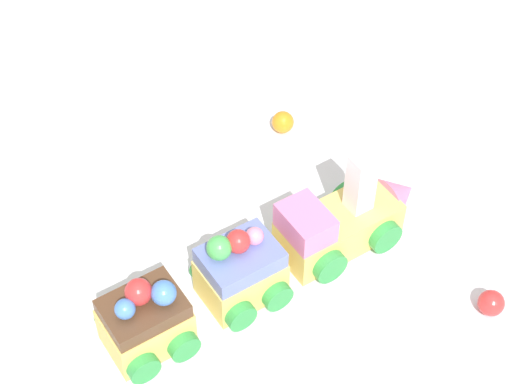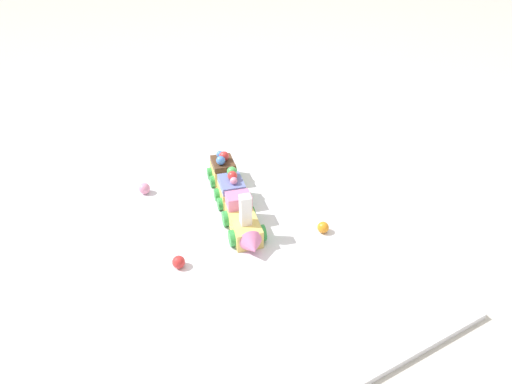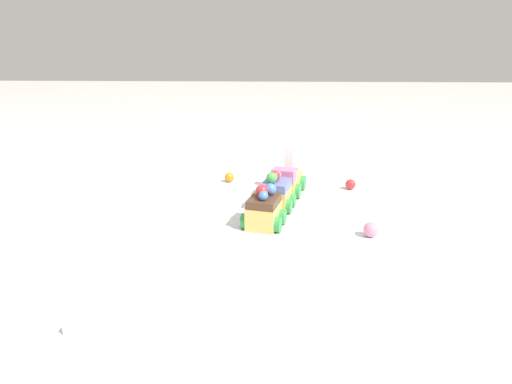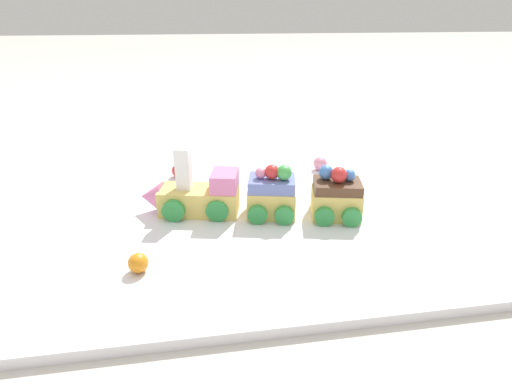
% 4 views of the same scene
% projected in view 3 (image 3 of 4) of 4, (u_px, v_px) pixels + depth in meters
% --- Properties ---
extents(ground_plane, '(10.00, 10.00, 0.00)m').
position_uv_depth(ground_plane, '(272.00, 208.00, 0.78)').
color(ground_plane, beige).
extents(display_board, '(0.79, 0.41, 0.01)m').
position_uv_depth(display_board, '(272.00, 205.00, 0.78)').
color(display_board, white).
rests_on(display_board, ground_plane).
extents(cake_train_locomotive, '(0.14, 0.08, 0.09)m').
position_uv_depth(cake_train_locomotive, '(288.00, 180.00, 0.83)').
color(cake_train_locomotive, '#EACC66').
rests_on(cake_train_locomotive, display_board).
extents(cake_car_blueberry, '(0.07, 0.08, 0.07)m').
position_uv_depth(cake_car_blueberry, '(276.00, 194.00, 0.73)').
color(cake_car_blueberry, '#EACC66').
rests_on(cake_car_blueberry, display_board).
extents(cake_car_chocolate, '(0.07, 0.08, 0.07)m').
position_uv_depth(cake_car_chocolate, '(264.00, 211.00, 0.65)').
color(cake_car_chocolate, '#EACC66').
rests_on(cake_car_chocolate, display_board).
extents(gumball_pink, '(0.02, 0.02, 0.02)m').
position_uv_depth(gumball_pink, '(371.00, 230.00, 0.62)').
color(gumball_pink, pink).
rests_on(gumball_pink, display_board).
extents(gumball_red, '(0.02, 0.02, 0.02)m').
position_uv_depth(gumball_red, '(350.00, 184.00, 0.85)').
color(gumball_red, red).
rests_on(gumball_red, display_board).
extents(gumball_orange, '(0.02, 0.02, 0.02)m').
position_uv_depth(gumball_orange, '(229.00, 177.00, 0.90)').
color(gumball_orange, orange).
rests_on(gumball_orange, display_board).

